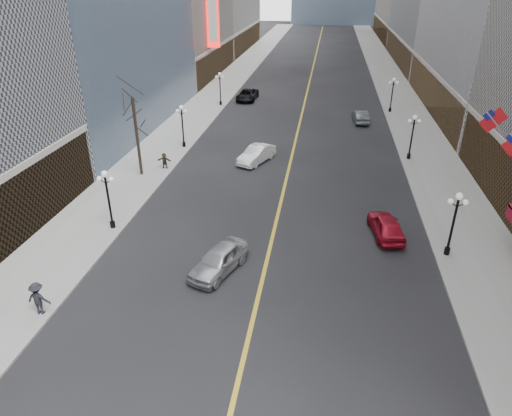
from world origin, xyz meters
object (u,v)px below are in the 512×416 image
(streetlamp_west_1, at_px, (108,194))
(streetlamp_west_2, at_px, (182,122))
(streetlamp_east_2, at_px, (413,132))
(car_sb_far, at_px, (360,116))
(streetlamp_west_3, at_px, (220,85))
(streetlamp_east_3, at_px, (392,91))
(car_sb_mid, at_px, (386,226))
(car_nb_mid, at_px, (256,154))
(car_nb_far, at_px, (247,95))
(streetlamp_east_1, at_px, (454,218))
(car_nb_near, at_px, (219,260))

(streetlamp_west_1, bearing_deg, streetlamp_west_2, 90.00)
(streetlamp_east_2, height_order, car_sb_far, streetlamp_east_2)
(streetlamp_west_1, distance_m, streetlamp_west_3, 36.00)
(streetlamp_west_1, relative_size, streetlamp_west_2, 1.00)
(streetlamp_east_3, distance_m, streetlamp_west_2, 29.68)
(streetlamp_west_3, relative_size, car_sb_mid, 0.97)
(streetlamp_east_2, xyz_separation_m, car_nb_mid, (-15.18, -2.99, -2.08))
(car_nb_mid, height_order, car_nb_far, car_nb_mid)
(streetlamp_west_1, height_order, car_sb_mid, streetlamp_west_1)
(streetlamp_east_1, distance_m, car_nb_mid, 21.45)
(streetlamp_east_1, bearing_deg, streetlamp_west_1, 180.00)
(streetlamp_east_3, xyz_separation_m, car_sb_far, (-4.25, -5.33, -2.14))
(streetlamp_east_1, relative_size, streetlamp_west_3, 1.00)
(streetlamp_east_2, relative_size, car_sb_mid, 0.97)
(streetlamp_east_3, height_order, streetlamp_west_1, same)
(streetlamp_west_1, height_order, car_nb_mid, streetlamp_west_1)
(streetlamp_east_2, distance_m, streetlamp_west_2, 23.60)
(streetlamp_west_3, bearing_deg, car_sb_mid, -59.68)
(streetlamp_west_1, relative_size, car_sb_far, 0.98)
(car_sb_mid, bearing_deg, streetlamp_east_1, 141.11)
(streetlamp_west_1, height_order, streetlamp_west_3, same)
(streetlamp_east_1, distance_m, streetlamp_west_1, 23.60)
(streetlamp_east_2, height_order, streetlamp_west_2, same)
(streetlamp_east_1, height_order, car_nb_near, streetlamp_east_1)
(car_nb_far, bearing_deg, car_nb_mid, -76.09)
(streetlamp_west_1, bearing_deg, car_nb_near, -24.19)
(streetlamp_east_2, bearing_deg, car_nb_near, -123.61)
(streetlamp_west_1, distance_m, car_sb_mid, 20.02)
(streetlamp_west_3, relative_size, car_nb_mid, 0.91)
(streetlamp_west_3, relative_size, car_nb_near, 0.92)
(car_nb_near, bearing_deg, streetlamp_west_2, 133.03)
(streetlamp_east_2, relative_size, streetlamp_west_2, 1.00)
(streetlamp_west_3, relative_size, car_nb_far, 0.79)
(streetlamp_east_3, height_order, streetlamp_west_2, same)
(streetlamp_west_1, relative_size, car_nb_mid, 0.91)
(car_nb_mid, bearing_deg, streetlamp_east_2, 33.92)
(streetlamp_east_2, relative_size, car_nb_mid, 0.91)
(streetlamp_west_2, bearing_deg, car_nb_near, -67.86)
(car_sb_mid, bearing_deg, streetlamp_west_2, -48.12)
(streetlamp_east_1, distance_m, car_sb_far, 31.04)
(streetlamp_east_2, xyz_separation_m, car_sb_mid, (-3.81, -15.85, -2.10))
(car_sb_far, bearing_deg, streetlamp_west_2, 27.19)
(streetlamp_east_3, bearing_deg, streetlamp_west_1, -123.25)
(car_nb_near, distance_m, car_nb_mid, 19.04)
(streetlamp_east_2, distance_m, car_nb_near, 26.53)
(streetlamp_east_3, height_order, car_nb_near, streetlamp_east_3)
(streetlamp_west_2, distance_m, car_sb_far, 23.23)
(car_nb_near, height_order, car_sb_far, car_nb_near)
(car_nb_near, xyz_separation_m, car_nb_far, (-5.73, 43.83, -0.05))
(streetlamp_east_2, height_order, car_nb_near, streetlamp_east_2)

